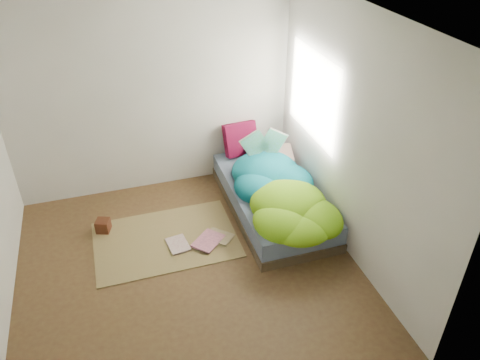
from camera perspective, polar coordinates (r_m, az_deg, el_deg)
name	(u,v)px	position (r m, az deg, el deg)	size (l,w,h in m)	color
ground	(189,269)	(5.09, -6.27, -10.79)	(3.50, 3.50, 0.00)	#492E1C
room_walls	(179,133)	(4.14, -7.48, 5.71)	(3.54, 3.54, 2.62)	beige
bed	(272,199)	(5.78, 3.98, -2.31)	(1.00, 2.00, 0.34)	#3D3021
duvet	(280,185)	(5.42, 4.94, -0.66)	(0.96, 1.84, 0.34)	#07656D
rug	(166,240)	(5.48, -9.05, -7.18)	(1.60, 1.10, 0.01)	brown
pillow_floral	(270,157)	(6.17, 3.68, 2.87)	(0.59, 0.37, 0.13)	beige
pillow_magenta	(240,139)	(6.26, 0.06, 5.04)	(0.44, 0.14, 0.44)	#430420
open_book	(264,136)	(5.76, 2.97, 5.37)	(0.49, 0.11, 0.30)	green
wooden_box	(103,226)	(5.71, -16.34, -5.35)	(0.15, 0.15, 0.15)	#38190C
floor_book_a	(169,247)	(5.34, -8.69, -8.11)	(0.22, 0.30, 0.02)	silver
floor_book_b	(199,237)	(5.43, -5.07, -6.98)	(0.26, 0.35, 0.03)	pink
floor_book_c	(214,242)	(5.35, -3.15, -7.60)	(0.22, 0.30, 0.02)	tan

